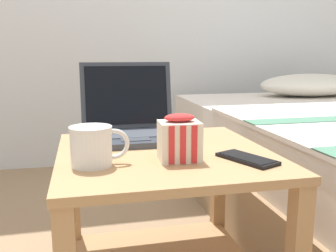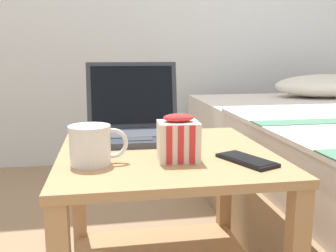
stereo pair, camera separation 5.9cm
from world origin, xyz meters
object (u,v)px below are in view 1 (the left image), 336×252
cell_phone (247,159)px  mug_front_left (92,144)px  snack_bag (179,139)px  laptop (131,123)px

cell_phone → mug_front_left: bearing=173.3°
snack_bag → cell_phone: bearing=-14.6°
cell_phone → laptop: bearing=127.7°
snack_bag → mug_front_left: bearing=179.5°
mug_front_left → snack_bag: size_ratio=1.20×
mug_front_left → snack_bag: (0.22, -0.00, 0.00)m
laptop → snack_bag: laptop is taller
cell_phone → snack_bag: bearing=165.4°
laptop → cell_phone: laptop is taller
snack_bag → cell_phone: snack_bag is taller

